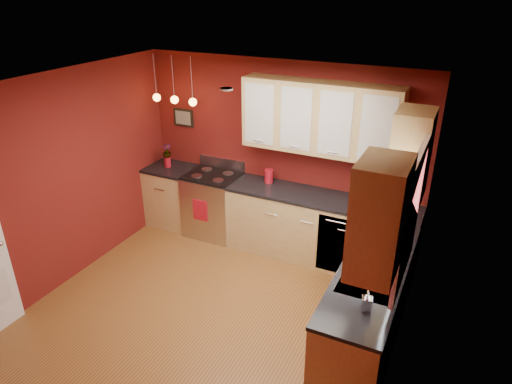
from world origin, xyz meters
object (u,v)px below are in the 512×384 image
at_px(sink, 369,280).
at_px(coffee_maker, 371,194).
at_px(soap_pump, 367,301).
at_px(gas_range, 214,204).
at_px(red_canister, 269,176).

xyz_separation_m(sink, coffee_maker, (-0.38, 1.63, 0.14)).
bearing_deg(soap_pump, sink, 99.46).
height_order(gas_range, sink, sink).
distance_m(gas_range, sink, 3.05).
relative_size(coffee_maker, soap_pump, 1.25).
bearing_deg(gas_range, red_canister, 8.82).
xyz_separation_m(gas_range, coffee_maker, (2.25, 0.13, 0.57)).
bearing_deg(gas_range, sink, -29.78).
distance_m(sink, soap_pump, 0.50).
relative_size(gas_range, sink, 1.59).
distance_m(sink, red_canister, 2.42).
bearing_deg(coffee_maker, red_canister, 158.80).
distance_m(red_canister, soap_pump, 2.81).
distance_m(gas_range, coffee_maker, 2.32).
bearing_deg(gas_range, coffee_maker, 3.19).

